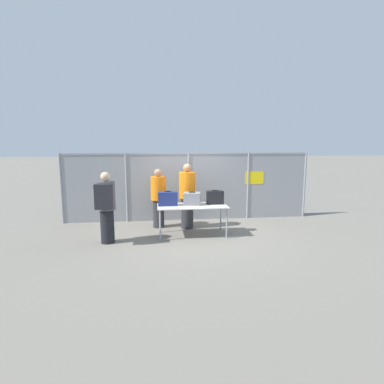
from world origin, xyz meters
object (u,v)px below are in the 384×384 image
Objects in this scene: suitcase_navy at (168,199)px; suitcase_black at (215,197)px; traveler_hooded at (106,205)px; utility_trailer at (211,196)px; suitcase_grey at (192,199)px; security_worker_near at (187,195)px; security_worker_far at (158,197)px; inspection_table at (192,208)px.

suitcase_black is at bearing 1.79° from suitcase_navy.
utility_trailer is at bearing 54.94° from traveler_hooded.
security_worker_near is (-0.06, 0.60, -0.01)m from suitcase_grey.
security_worker_far is at bearing 137.42° from suitcase_grey.
security_worker_near is (2.04, 1.13, 0.00)m from traveler_hooded.
suitcase_grey is 1.09× the size of suitcase_black.
traveler_hooded is at bearing -168.97° from inspection_table.
traveler_hooded is at bearing -128.79° from utility_trailer.
security_worker_far is at bearing -126.53° from utility_trailer.
security_worker_far is at bearing 133.12° from inspection_table.
suitcase_black is at bearing 131.28° from security_worker_near.
security_worker_near reaches higher than inspection_table.
traveler_hooded is (-1.46, -0.49, -0.03)m from suitcase_navy.
suitcase_black is at bearing 14.78° from traveler_hooded.
suitcase_grey is at bearing 158.44° from security_worker_far.
security_worker_near is (-0.05, 0.72, 0.21)m from inspection_table.
suitcase_black is 0.24× the size of security_worker_near.
security_worker_near reaches higher than utility_trailer.
security_worker_far reaches higher than suitcase_navy.
security_worker_far is (-0.86, 0.91, 0.13)m from inspection_table.
security_worker_near is at bearing -112.47° from utility_trailer.
suitcase_navy is 1.24m from suitcase_black.
suitcase_black is 0.90m from security_worker_near.
traveler_hooded is at bearing -168.94° from suitcase_black.
traveler_hooded reaches higher than suitcase_grey.
traveler_hooded is 0.94× the size of security_worker_near.
utility_trailer is (1.15, 3.62, -0.34)m from inspection_table.
utility_trailer is (1.20, 2.90, -0.54)m from security_worker_near.
security_worker_near is 0.83m from security_worker_far.
inspection_table is 0.67m from suitcase_black.
traveler_hooded is (-2.10, -0.53, -0.01)m from suitcase_grey.
suitcase_navy reaches higher than inspection_table.
traveler_hooded is 5.19m from utility_trailer.
suitcase_black is 3.58m from utility_trailer.
security_worker_near is at bearing 138.31° from suitcase_black.
suitcase_grey reaches higher than inspection_table.
security_worker_far is (-1.48, 0.79, -0.10)m from suitcase_black.
suitcase_black is 0.12× the size of utility_trailer.
suitcase_grey is at bearing 3.11° from suitcase_navy.
traveler_hooded is 1.81m from security_worker_far.
suitcase_grey is at bearing -179.60° from suitcase_black.
inspection_table is at bearing -107.57° from utility_trailer.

